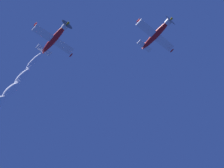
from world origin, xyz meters
TOP-DOWN VIEW (x-y plane):
  - airplane_lead at (5.35, -4.45)m, footprint 8.45×9.28m
  - airplane_left_wingman at (-1.57, -23.72)m, footprint 8.41×9.18m

SIDE VIEW (x-z plane):
  - airplane_lead at x=5.35m, z-range 80.53..83.59m
  - airplane_left_wingman at x=-1.57m, z-range 80.43..83.74m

